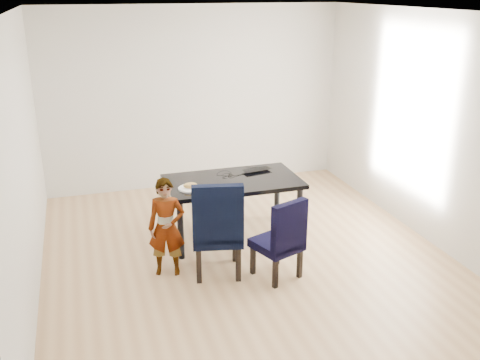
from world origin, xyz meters
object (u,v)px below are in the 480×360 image
object	(u,v)px
chair_right	(277,237)
child	(167,227)
laptop	(255,169)
chair_left	(217,226)
dining_table	(233,208)
plate	(190,188)

from	to	relation	value
chair_right	child	bearing A→B (deg)	139.18
chair_right	laptop	size ratio (longest dim) A/B	2.51
child	chair_left	bearing A→B (deg)	1.17
dining_table	chair_left	bearing A→B (deg)	-117.32
dining_table	plate	size ratio (longest dim) A/B	5.87
child	laptop	size ratio (longest dim) A/B	2.98
dining_table	chair_right	xyz separation A→B (m)	(0.17, -1.05, 0.08)
chair_right	plate	xyz separation A→B (m)	(-0.72, 0.90, 0.30)
dining_table	chair_left	world-z (taller)	chair_left
chair_right	child	world-z (taller)	child
chair_right	chair_left	bearing A→B (deg)	134.06
chair_right	plate	bearing A→B (deg)	108.28
dining_table	laptop	world-z (taller)	laptop
chair_right	plate	distance (m)	1.19
plate	child	bearing A→B (deg)	-126.45
dining_table	child	bearing A→B (deg)	-144.73
child	plate	xyz separation A→B (m)	(0.37, 0.50, 0.22)
laptop	chair_right	bearing A→B (deg)	70.84
child	plate	bearing A→B (deg)	68.78
chair_left	laptop	bearing A→B (deg)	65.26
chair_left	laptop	size ratio (longest dim) A/B	3.00
plate	laptop	bearing A→B (deg)	24.09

